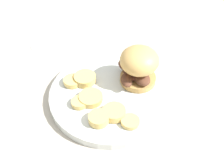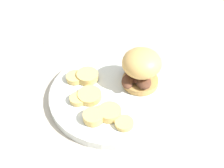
{
  "view_description": "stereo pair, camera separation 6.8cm",
  "coord_description": "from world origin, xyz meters",
  "views": [
    {
      "loc": [
        0.1,
        -0.48,
        0.52
      ],
      "look_at": [
        0.0,
        0.0,
        0.04
      ],
      "focal_mm": 50.0,
      "sensor_mm": 36.0,
      "label": 1
    },
    {
      "loc": [
        0.16,
        -0.46,
        0.52
      ],
      "look_at": [
        0.0,
        0.0,
        0.04
      ],
      "focal_mm": 50.0,
      "sensor_mm": 36.0,
      "label": 2
    }
  ],
  "objects": [
    {
      "name": "potato_round_2",
      "position": [
        -0.04,
        -0.03,
        0.03
      ],
      "size": [
        0.05,
        0.05,
        0.01
      ],
      "primitive_type": "cylinder",
      "color": "#DBB766",
      "rests_on": "dinner_plate"
    },
    {
      "name": "dinner_plate",
      "position": [
        0.0,
        0.0,
        0.01
      ],
      "size": [
        0.28,
        0.28,
        0.02
      ],
      "color": "silver",
      "rests_on": "ground_plane"
    },
    {
      "name": "ground_plane",
      "position": [
        0.0,
        0.0,
        0.0
      ],
      "size": [
        4.0,
        4.0,
        0.0
      ],
      "primitive_type": "plane",
      "color": "#B2A899"
    },
    {
      "name": "potato_round_6",
      "position": [
        -0.07,
        0.02,
        0.03
      ],
      "size": [
        0.05,
        0.05,
        0.02
      ],
      "primitive_type": "cylinder",
      "color": "#DBB766",
      "rests_on": "dinner_plate"
    },
    {
      "name": "sandwich",
      "position": [
        0.05,
        0.05,
        0.07
      ],
      "size": [
        0.1,
        0.1,
        0.09
      ],
      "color": "tan",
      "rests_on": "dinner_plate"
    },
    {
      "name": "potato_round_0",
      "position": [
        -0.01,
        -0.09,
        0.03
      ],
      "size": [
        0.04,
        0.04,
        0.02
      ],
      "primitive_type": "cylinder",
      "color": "#DBB766",
      "rests_on": "dinner_plate"
    },
    {
      "name": "fork",
      "position": [
        -0.2,
        0.19,
        0.0
      ],
      "size": [
        0.12,
        0.12,
        0.0
      ],
      "color": "silver",
      "rests_on": "ground_plane"
    },
    {
      "name": "potato_round_5",
      "position": [
        -0.1,
        0.01,
        0.03
      ],
      "size": [
        0.04,
        0.04,
        0.01
      ],
      "primitive_type": "cylinder",
      "color": "#DBB766",
      "rests_on": "dinner_plate"
    },
    {
      "name": "potato_round_3",
      "position": [
        0.05,
        -0.08,
        0.02
      ],
      "size": [
        0.04,
        0.04,
        0.01
      ],
      "primitive_type": "cylinder",
      "color": "#DBB766",
      "rests_on": "dinner_plate"
    },
    {
      "name": "potato_round_1",
      "position": [
        -0.06,
        -0.05,
        0.03
      ],
      "size": [
        0.04,
        0.04,
        0.01
      ],
      "primitive_type": "cylinder",
      "color": "#DBB766",
      "rests_on": "dinner_plate"
    },
    {
      "name": "potato_round_4",
      "position": [
        0.02,
        -0.06,
        0.03
      ],
      "size": [
        0.05,
        0.05,
        0.02
      ],
      "primitive_type": "cylinder",
      "color": "#DBB766",
      "rests_on": "dinner_plate"
    }
  ]
}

